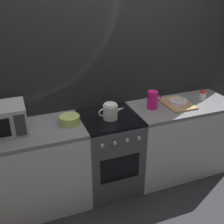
# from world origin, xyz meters

# --- Properties ---
(ground_plane) EXTENTS (8.00, 8.00, 0.00)m
(ground_plane) POSITION_xyz_m (0.00, 0.00, 0.00)
(ground_plane) COLOR #2D2D33
(back_wall) EXTENTS (3.60, 0.05, 2.40)m
(back_wall) POSITION_xyz_m (0.00, 0.32, 1.20)
(back_wall) COLOR gray
(back_wall) RESTS_ON ground_plane
(counter_left) EXTENTS (1.20, 0.60, 0.90)m
(counter_left) POSITION_xyz_m (-0.90, 0.00, 0.45)
(counter_left) COLOR silver
(counter_left) RESTS_ON ground_plane
(stove_unit) EXTENTS (0.60, 0.63, 0.90)m
(stove_unit) POSITION_xyz_m (-0.00, -0.00, 0.45)
(stove_unit) COLOR #4C4C51
(stove_unit) RESTS_ON ground_plane
(counter_right) EXTENTS (1.20, 0.60, 0.90)m
(counter_right) POSITION_xyz_m (0.90, 0.00, 0.45)
(counter_right) COLOR silver
(counter_right) RESTS_ON ground_plane
(microwave) EXTENTS (0.46, 0.35, 0.27)m
(microwave) POSITION_xyz_m (-1.05, 0.04, 1.04)
(microwave) COLOR #B2B2B7
(microwave) RESTS_ON counter_left
(kettle) EXTENTS (0.28, 0.15, 0.17)m
(kettle) POSITION_xyz_m (-0.01, -0.04, 0.98)
(kettle) COLOR white
(kettle) RESTS_ON stove_unit
(mixing_bowl) EXTENTS (0.20, 0.20, 0.08)m
(mixing_bowl) POSITION_xyz_m (-0.42, 0.01, 0.94)
(mixing_bowl) COLOR #B7D166
(mixing_bowl) RESTS_ON counter_left
(pitcher) EXTENTS (0.16, 0.11, 0.20)m
(pitcher) POSITION_xyz_m (0.51, 0.03, 1.00)
(pitcher) COLOR #E5197A
(pitcher) RESTS_ON counter_right
(dish_pile) EXTENTS (0.30, 0.40, 0.07)m
(dish_pile) POSITION_xyz_m (0.83, 0.01, 0.92)
(dish_pile) COLOR tan
(dish_pile) RESTS_ON counter_right
(spice_jar) EXTENTS (0.08, 0.08, 0.10)m
(spice_jar) POSITION_xyz_m (1.19, 0.04, 0.95)
(spice_jar) COLOR silver
(spice_jar) RESTS_ON counter_right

